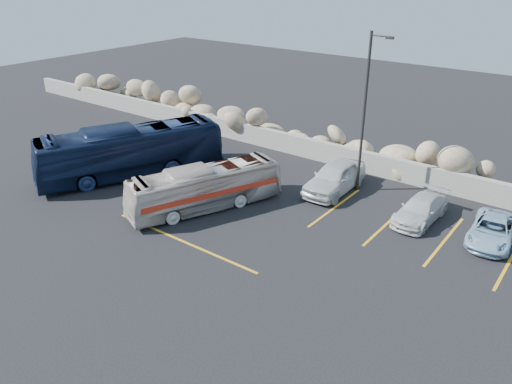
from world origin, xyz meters
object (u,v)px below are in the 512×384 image
Objects in this scene: lamppost at (365,110)px; car_c at (420,210)px; tour_coach at (130,151)px; car_a at (335,177)px; car_d at (492,230)px; vintage_bus at (205,188)px.

lamppost is 5.48m from car_c.
car_a is (9.98, 4.93, -0.64)m from tour_coach.
tour_coach is at bearing -160.69° from car_c.
lamppost is at bearing 163.12° from car_c.
car_c is at bearing -19.33° from lamppost.
lamppost is 7.97m from car_d.
tour_coach is (-5.99, 0.54, 0.35)m from vintage_bus.
lamppost is 0.79× the size of tour_coach.
tour_coach reaches higher than vintage_bus.
tour_coach is 18.42m from car_d.
tour_coach is at bearing -170.58° from car_d.
car_d is at bearing -10.73° from lamppost.
vintage_bus is 1.69× the size of car_a.
lamppost is 8.66m from vintage_bus.
lamppost is at bearing 74.77° from vintage_bus.
vintage_bus is 0.75× the size of tour_coach.
lamppost is 1.79× the size of car_a.
vintage_bus is 6.78m from car_a.
tour_coach is 2.69× the size of car_c.
tour_coach reaches higher than car_c.
car_c is (8.72, 5.00, -0.51)m from vintage_bus.
lamppost is 2.14× the size of car_d.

